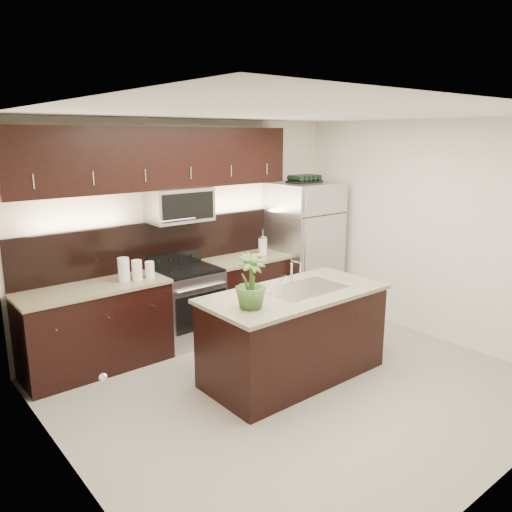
% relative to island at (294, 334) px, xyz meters
% --- Properties ---
extents(ground, '(4.50, 4.50, 0.00)m').
position_rel_island_xyz_m(ground, '(-0.12, -0.19, -0.47)').
color(ground, gray).
rests_on(ground, ground).
extents(room_walls, '(4.52, 4.02, 2.71)m').
position_rel_island_xyz_m(room_walls, '(-0.23, -0.23, 1.22)').
color(room_walls, silver).
rests_on(room_walls, ground).
extents(counter_run, '(3.51, 0.65, 0.94)m').
position_rel_island_xyz_m(counter_run, '(-0.58, 1.50, -0.00)').
color(counter_run, black).
rests_on(counter_run, ground).
extents(upper_fixtures, '(3.49, 0.40, 1.66)m').
position_rel_island_xyz_m(upper_fixtures, '(-0.55, 1.65, 1.67)').
color(upper_fixtures, black).
rests_on(upper_fixtures, counter_run).
extents(island, '(1.96, 0.96, 0.94)m').
position_rel_island_xyz_m(island, '(0.00, 0.00, 0.00)').
color(island, black).
rests_on(island, ground).
extents(sink_faucet, '(0.84, 0.50, 0.28)m').
position_rel_island_xyz_m(sink_faucet, '(0.15, 0.01, 0.48)').
color(sink_faucet, silver).
rests_on(sink_faucet, island).
extents(refrigerator, '(0.90, 0.81, 1.86)m').
position_rel_island_xyz_m(refrigerator, '(1.54, 1.44, 0.46)').
color(refrigerator, '#B2B2B7').
rests_on(refrigerator, ground).
extents(wine_rack, '(0.46, 0.29, 0.11)m').
position_rel_island_xyz_m(wine_rack, '(1.54, 1.44, 1.44)').
color(wine_rack, black).
rests_on(wine_rack, refrigerator).
extents(plant, '(0.32, 0.32, 0.51)m').
position_rel_island_xyz_m(plant, '(-0.66, -0.10, 0.72)').
color(plant, '#365421').
rests_on(plant, island).
extents(canisters, '(0.40, 0.16, 0.27)m').
position_rel_island_xyz_m(canisters, '(-1.09, 1.43, 0.59)').
color(canisters, silver).
rests_on(canisters, counter_run).
extents(french_press, '(0.12, 0.12, 0.34)m').
position_rel_island_xyz_m(french_press, '(0.79, 1.45, 0.60)').
color(french_press, silver).
rests_on(french_press, counter_run).
extents(bananas, '(0.20, 0.18, 0.05)m').
position_rel_island_xyz_m(bananas, '(0.61, 1.42, 0.49)').
color(bananas, gold).
rests_on(bananas, counter_run).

